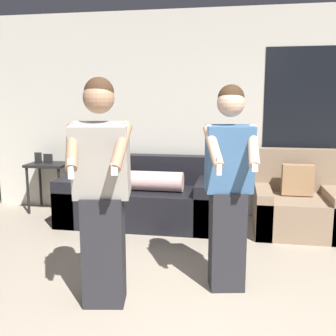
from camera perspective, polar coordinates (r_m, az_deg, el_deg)
The scene contains 6 objects.
wall_back at distance 5.27m, azimuth 6.80°, elevation 7.69°, with size 6.32×0.07×2.70m.
couch at distance 5.04m, azimuth -3.79°, elevation -4.42°, with size 1.99×0.95×0.82m.
armchair at distance 4.94m, azimuth 18.11°, elevation -5.15°, with size 0.97×0.92×0.95m.
side_table at distance 5.69m, azimuth -16.97°, elevation -0.41°, with size 0.54×0.43×0.83m.
person_left at distance 2.92m, azimuth -9.58°, elevation -3.56°, with size 0.47×0.54×1.70m.
person_right at distance 3.18m, azimuth 8.79°, elevation -2.71°, with size 0.44×0.51×1.66m.
Camera 1 is at (0.32, -1.97, 1.54)m, focal length 42.00 mm.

